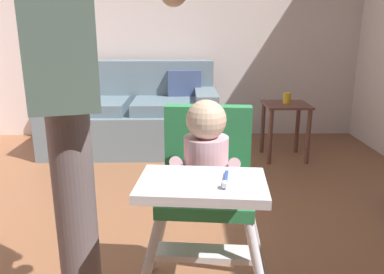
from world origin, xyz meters
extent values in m
cube|color=brown|center=(0.00, 0.00, -0.05)|extent=(5.88, 6.44, 0.10)
cube|color=silver|center=(0.00, 2.45, 1.35)|extent=(5.08, 0.06, 2.71)
cube|color=slate|center=(-0.31, 1.87, 0.20)|extent=(1.66, 0.84, 0.40)
cube|color=slate|center=(-0.31, 2.20, 0.63)|extent=(1.66, 0.22, 0.46)
cube|color=slate|center=(-1.04, 1.87, 0.50)|extent=(0.20, 0.84, 0.20)
cube|color=slate|center=(0.43, 1.87, 0.50)|extent=(0.20, 0.84, 0.20)
cube|color=slate|center=(-0.65, 1.82, 0.46)|extent=(0.62, 0.60, 0.11)
cube|color=slate|center=(0.04, 1.82, 0.46)|extent=(0.62, 0.60, 0.11)
cube|color=#3D4C75|center=(0.22, 2.07, 0.60)|extent=(0.35, 0.12, 0.34)
cylinder|color=white|center=(0.12, -0.22, 0.26)|extent=(0.16, 0.18, 0.53)
cylinder|color=white|center=(0.56, -0.26, 0.26)|extent=(0.18, 0.16, 0.53)
cube|color=#2E874D|center=(0.31, -0.46, 0.55)|extent=(0.39, 0.39, 0.05)
cube|color=#2E874D|center=(0.33, -0.31, 0.72)|extent=(0.37, 0.10, 0.31)
cube|color=white|center=(0.29, -0.75, 0.71)|extent=(0.42, 0.30, 0.03)
cube|color=white|center=(0.30, -0.57, 0.35)|extent=(0.41, 0.14, 0.02)
cylinder|color=beige|center=(0.31, -0.48, 0.68)|extent=(0.19, 0.19, 0.22)
sphere|color=beige|center=(0.31, -0.49, 0.86)|extent=(0.15, 0.15, 0.15)
cylinder|color=beige|center=(0.20, -0.51, 0.69)|extent=(0.06, 0.15, 0.10)
cylinder|color=beige|center=(0.41, -0.53, 0.69)|extent=(0.06, 0.15, 0.10)
cylinder|color=blue|center=(0.36, -0.75, 0.73)|extent=(0.03, 0.13, 0.01)
cube|color=white|center=(0.35, -0.81, 0.74)|extent=(0.02, 0.03, 0.02)
cylinder|color=#655859|center=(-0.14, -0.65, 0.47)|extent=(0.14, 0.14, 0.94)
cylinder|color=#655859|center=(-0.18, -0.53, 0.47)|extent=(0.14, 0.14, 0.94)
cube|color=#53695E|center=(-0.16, -0.59, 1.26)|extent=(0.30, 0.44, 0.64)
cylinder|color=#53695E|center=(-0.23, -0.36, 1.26)|extent=(0.07, 0.07, 0.57)
cube|color=brown|center=(1.16, 1.57, 0.51)|extent=(0.40, 0.40, 0.02)
cylinder|color=brown|center=(0.99, 1.40, 0.25)|extent=(0.04, 0.04, 0.50)
cylinder|color=brown|center=(1.33, 1.40, 0.25)|extent=(0.04, 0.04, 0.50)
cylinder|color=brown|center=(0.99, 1.74, 0.25)|extent=(0.04, 0.04, 0.50)
cylinder|color=brown|center=(1.33, 1.74, 0.25)|extent=(0.04, 0.04, 0.50)
cylinder|color=gold|center=(1.16, 1.57, 0.57)|extent=(0.07, 0.07, 0.10)
camera|label=1|loc=(0.24, -1.86, 1.18)|focal=35.83mm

